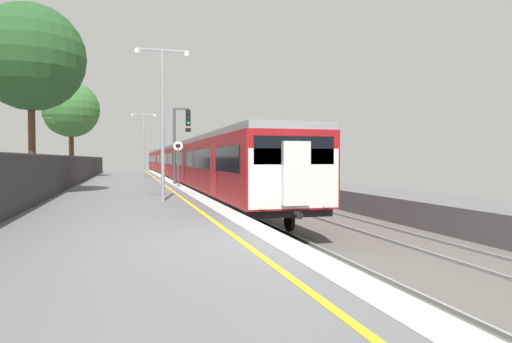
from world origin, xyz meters
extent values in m
cube|color=slate|center=(-2.50, 0.00, -0.50)|extent=(6.40, 110.00, 1.00)
cube|color=silver|center=(0.40, 0.00, 0.01)|extent=(0.60, 110.00, 0.01)
cube|color=yellow|center=(-0.35, 0.00, 0.01)|extent=(0.12, 110.00, 0.01)
cube|color=gray|center=(1.38, 0.00, -0.96)|extent=(0.07, 110.00, 0.08)
cube|color=gray|center=(2.82, 0.00, -0.96)|extent=(0.07, 110.00, 0.08)
cube|color=gray|center=(5.38, 0.00, -0.96)|extent=(0.07, 110.00, 0.08)
cube|color=maroon|center=(2.10, 13.81, 1.27)|extent=(2.80, 20.15, 2.30)
cube|color=black|center=(2.10, 13.81, -0.01)|extent=(2.64, 19.55, 0.25)
cube|color=gray|center=(2.10, 13.81, 2.54)|extent=(2.68, 20.15, 0.24)
cube|color=black|center=(0.69, 13.81, 1.57)|extent=(0.02, 18.55, 0.84)
cube|color=red|center=(0.69, 8.78, 1.17)|extent=(0.03, 1.10, 1.90)
cube|color=red|center=(0.69, 18.85, 1.17)|extent=(0.03, 1.10, 1.90)
cylinder|color=black|center=(1.32, 6.34, -0.50)|extent=(0.12, 0.84, 0.84)
cylinder|color=black|center=(2.88, 6.34, -0.50)|extent=(0.12, 0.84, 0.84)
cylinder|color=black|center=(1.32, 21.29, -0.50)|extent=(0.12, 0.84, 0.84)
cylinder|color=black|center=(2.88, 21.29, -0.50)|extent=(0.12, 0.84, 0.84)
cube|color=maroon|center=(2.10, 34.57, 1.27)|extent=(2.80, 20.15, 2.30)
cube|color=black|center=(2.10, 34.57, -0.01)|extent=(2.64, 19.55, 0.25)
cube|color=gray|center=(2.10, 34.57, 2.54)|extent=(2.68, 20.15, 0.24)
cube|color=black|center=(0.69, 34.57, 1.57)|extent=(0.02, 18.55, 0.84)
cube|color=red|center=(0.69, 29.53, 1.17)|extent=(0.03, 1.10, 1.90)
cube|color=red|center=(0.69, 39.60, 1.17)|extent=(0.03, 1.10, 1.90)
cylinder|color=black|center=(1.32, 27.09, -0.50)|extent=(0.12, 0.84, 0.84)
cylinder|color=black|center=(2.88, 27.09, -0.50)|extent=(0.12, 0.84, 0.84)
cylinder|color=black|center=(1.32, 42.04, -0.50)|extent=(0.12, 0.84, 0.84)
cylinder|color=black|center=(2.88, 42.04, -0.50)|extent=(0.12, 0.84, 0.84)
cube|color=maroon|center=(2.10, 55.32, 1.27)|extent=(2.80, 20.15, 2.30)
cube|color=black|center=(2.10, 55.32, -0.01)|extent=(2.64, 19.55, 0.25)
cube|color=gray|center=(2.10, 55.32, 2.54)|extent=(2.68, 20.15, 0.24)
cube|color=black|center=(0.69, 55.32, 1.57)|extent=(0.02, 18.55, 0.84)
cube|color=red|center=(0.69, 50.28, 1.17)|extent=(0.03, 1.10, 1.90)
cube|color=red|center=(0.69, 60.36, 1.17)|extent=(0.03, 1.10, 1.90)
cylinder|color=black|center=(1.32, 47.84, -0.50)|extent=(0.12, 0.84, 0.84)
cylinder|color=black|center=(2.88, 47.84, -0.50)|extent=(0.12, 0.84, 0.84)
cylinder|color=black|center=(1.32, 62.80, -0.50)|extent=(0.12, 0.84, 0.84)
cylinder|color=black|center=(2.88, 62.80, -0.50)|extent=(0.12, 0.84, 0.84)
cube|color=silver|center=(2.10, 3.78, 1.02)|extent=(2.70, 0.10, 1.70)
cube|color=black|center=(2.10, 3.77, 1.82)|extent=(2.40, 0.08, 0.80)
cube|color=silver|center=(2.10, 3.64, 1.17)|extent=(0.80, 0.24, 1.80)
cylinder|color=white|center=(1.15, 3.72, 0.27)|extent=(0.18, 0.06, 0.18)
cylinder|color=white|center=(3.05, 3.72, 0.27)|extent=(0.18, 0.06, 0.18)
cylinder|color=black|center=(2.10, 3.49, 0.02)|extent=(0.20, 0.35, 0.20)
cube|color=black|center=(2.10, 34.57, 2.79)|extent=(0.60, 0.90, 0.20)
cylinder|color=#47474C|center=(0.35, 20.33, 2.34)|extent=(0.18, 0.18, 4.67)
cube|color=#47474C|center=(0.80, 20.33, 4.67)|extent=(0.90, 0.12, 0.12)
cube|color=black|center=(1.20, 20.33, 4.12)|extent=(0.28, 0.20, 1.00)
cylinder|color=black|center=(1.20, 20.21, 4.44)|extent=(0.16, 0.04, 0.16)
cylinder|color=black|center=(1.20, 20.21, 4.12)|extent=(0.16, 0.04, 0.16)
cylinder|color=#19D83F|center=(1.20, 20.21, 3.80)|extent=(0.16, 0.04, 0.16)
cube|color=black|center=(1.20, 20.33, 3.37)|extent=(0.32, 0.16, 0.24)
cylinder|color=#59595B|center=(0.25, 17.29, 1.12)|extent=(0.08, 0.08, 2.24)
cylinder|color=black|center=(0.25, 17.28, 2.29)|extent=(0.59, 0.02, 0.59)
cylinder|color=silver|center=(0.25, 17.27, 2.29)|extent=(0.56, 0.02, 0.56)
cube|color=black|center=(0.25, 17.26, 2.29)|extent=(0.24, 0.01, 0.18)
cylinder|color=#93999E|center=(-1.18, 8.93, 2.85)|extent=(0.14, 0.14, 5.69)
cube|color=#93999E|center=(-0.73, 8.93, 5.59)|extent=(0.90, 0.08, 0.08)
cylinder|color=silver|center=(-0.28, 8.93, 5.51)|extent=(0.20, 0.20, 0.18)
cube|color=#93999E|center=(-1.63, 8.93, 5.59)|extent=(0.90, 0.08, 0.08)
cylinder|color=silver|center=(-2.08, 8.93, 5.51)|extent=(0.20, 0.20, 0.18)
cylinder|color=#93999E|center=(-1.18, 30.69, 2.69)|extent=(0.14, 0.14, 5.38)
cube|color=#93999E|center=(-0.73, 30.69, 5.28)|extent=(0.90, 0.08, 0.08)
cylinder|color=silver|center=(-0.28, 30.69, 5.20)|extent=(0.20, 0.20, 0.18)
cube|color=#93999E|center=(-1.63, 30.69, 5.28)|extent=(0.90, 0.08, 0.08)
cylinder|color=silver|center=(-2.08, 30.69, 5.20)|extent=(0.20, 0.20, 0.18)
cylinder|color=#38383D|center=(-5.45, 11.69, 0.86)|extent=(0.07, 0.07, 1.72)
cylinder|color=#38383D|center=(-5.45, 23.38, 0.86)|extent=(0.07, 0.07, 1.72)
cylinder|color=#38383D|center=(-5.45, 35.06, 0.86)|extent=(0.07, 0.07, 1.72)
cylinder|color=#38383D|center=(-5.45, 46.75, 0.86)|extent=(0.07, 0.07, 1.72)
cylinder|color=#473323|center=(-7.15, 33.88, 2.25)|extent=(0.40, 0.40, 4.51)
sphere|color=#33662D|center=(-7.15, 33.88, 5.82)|extent=(4.77, 4.77, 4.77)
sphere|color=#33662D|center=(-7.71, 33.48, 5.22)|extent=(3.17, 3.17, 3.17)
cylinder|color=#473323|center=(-6.48, 13.57, 2.36)|extent=(0.30, 0.30, 4.73)
sphere|color=#234C23|center=(-6.48, 13.57, 6.00)|extent=(4.63, 4.63, 4.63)
sphere|color=#234C23|center=(-6.90, 13.19, 5.42)|extent=(3.07, 3.07, 3.07)
camera|label=1|loc=(-2.41, -8.33, 1.58)|focal=32.03mm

